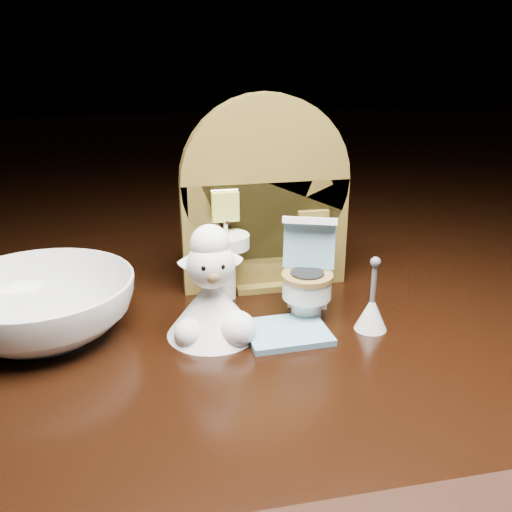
# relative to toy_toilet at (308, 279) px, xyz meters

# --- Properties ---
(backdrop_panel) EXTENTS (0.13, 0.05, 0.15)m
(backdrop_panel) POSITION_rel_toy_toilet_xyz_m (-0.02, 0.05, 0.04)
(backdrop_panel) COLOR brown
(backdrop_panel) RESTS_ON ground
(toy_toilet) EXTENTS (0.04, 0.05, 0.07)m
(toy_toilet) POSITION_rel_toy_toilet_xyz_m (0.00, 0.00, 0.00)
(toy_toilet) COLOR white
(toy_toilet) RESTS_ON ground
(bath_mat) EXTENTS (0.06, 0.05, 0.00)m
(bath_mat) POSITION_rel_toy_toilet_xyz_m (-0.02, -0.03, -0.02)
(bath_mat) COLOR #6C9EB6
(bath_mat) RESTS_ON ground
(toilet_brush) EXTENTS (0.02, 0.02, 0.05)m
(toilet_brush) POSITION_rel_toy_toilet_xyz_m (0.04, -0.03, -0.01)
(toilet_brush) COLOR white
(toilet_brush) RESTS_ON ground
(plush_lamb) EXTENTS (0.06, 0.06, 0.08)m
(plush_lamb) POSITION_rel_toy_toilet_xyz_m (-0.07, -0.02, 0.00)
(plush_lamb) COLOR white
(plush_lamb) RESTS_ON ground
(ceramic_bowl) EXTENTS (0.16, 0.16, 0.04)m
(ceramic_bowl) POSITION_rel_toy_toilet_xyz_m (-0.18, 0.01, -0.01)
(ceramic_bowl) COLOR white
(ceramic_bowl) RESTS_ON ground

